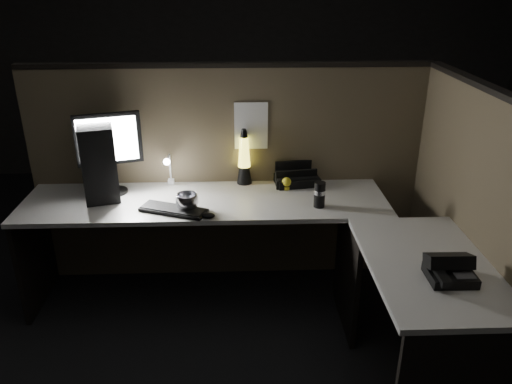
{
  "coord_description": "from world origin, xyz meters",
  "views": [
    {
      "loc": [
        0.06,
        -2.28,
        2.04
      ],
      "look_at": [
        0.16,
        0.35,
        0.89
      ],
      "focal_mm": 35.0,
      "sensor_mm": 36.0,
      "label": 1
    }
  ],
  "objects_px": {
    "keyboard": "(173,210)",
    "lava_lamp": "(244,161)",
    "monitor": "(109,146)",
    "desk_phone": "(449,269)",
    "pc_tower": "(98,157)"
  },
  "relations": [
    {
      "from": "keyboard",
      "to": "lava_lamp",
      "type": "height_order",
      "value": "lava_lamp"
    },
    {
      "from": "monitor",
      "to": "keyboard",
      "type": "xyz_separation_m",
      "value": [
        0.42,
        -0.32,
        -0.31
      ]
    },
    {
      "from": "desk_phone",
      "to": "lava_lamp",
      "type": "bearing_deg",
      "value": 128.82
    },
    {
      "from": "keyboard",
      "to": "lava_lamp",
      "type": "relative_size",
      "value": 1.07
    },
    {
      "from": "pc_tower",
      "to": "lava_lamp",
      "type": "relative_size",
      "value": 1.25
    },
    {
      "from": "monitor",
      "to": "desk_phone",
      "type": "xyz_separation_m",
      "value": [
        1.79,
        -1.09,
        -0.27
      ]
    },
    {
      "from": "pc_tower",
      "to": "monitor",
      "type": "relative_size",
      "value": 0.91
    },
    {
      "from": "desk_phone",
      "to": "pc_tower",
      "type": "bearing_deg",
      "value": 150.75
    },
    {
      "from": "monitor",
      "to": "keyboard",
      "type": "relative_size",
      "value": 1.29
    },
    {
      "from": "lava_lamp",
      "to": "desk_phone",
      "type": "relative_size",
      "value": 1.7
    },
    {
      "from": "pc_tower",
      "to": "monitor",
      "type": "bearing_deg",
      "value": -18.46
    },
    {
      "from": "pc_tower",
      "to": "keyboard",
      "type": "relative_size",
      "value": 1.17
    },
    {
      "from": "lava_lamp",
      "to": "pc_tower",
      "type": "bearing_deg",
      "value": -173.0
    },
    {
      "from": "keyboard",
      "to": "lava_lamp",
      "type": "bearing_deg",
      "value": 66.43
    },
    {
      "from": "monitor",
      "to": "desk_phone",
      "type": "relative_size",
      "value": 2.34
    }
  ]
}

